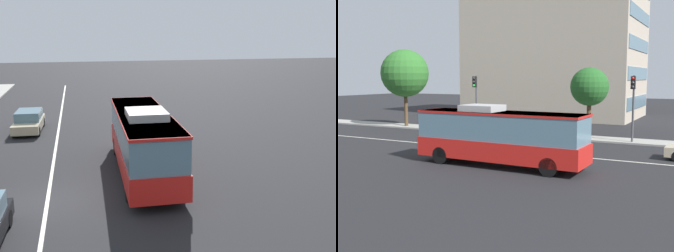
% 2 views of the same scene
% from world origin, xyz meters
% --- Properties ---
extents(ground_plane, '(160.00, 160.00, 0.00)m').
position_xyz_m(ground_plane, '(0.00, 0.00, 0.00)').
color(ground_plane, black).
extents(lane_centre_line, '(76.00, 0.16, 0.01)m').
position_xyz_m(lane_centre_line, '(0.00, 0.00, 0.01)').
color(lane_centre_line, silver).
rests_on(lane_centre_line, ground_plane).
extents(transit_bus, '(10.05, 2.72, 3.46)m').
position_xyz_m(transit_bus, '(2.64, -4.56, 1.81)').
color(transit_bus, red).
rests_on(transit_bus, ground_plane).
extents(sedan_beige, '(4.56, 1.96, 1.46)m').
position_xyz_m(sedan_beige, '(13.18, 2.02, 0.72)').
color(sedan_beige, '#C6B793').
rests_on(sedan_beige, ground_plane).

